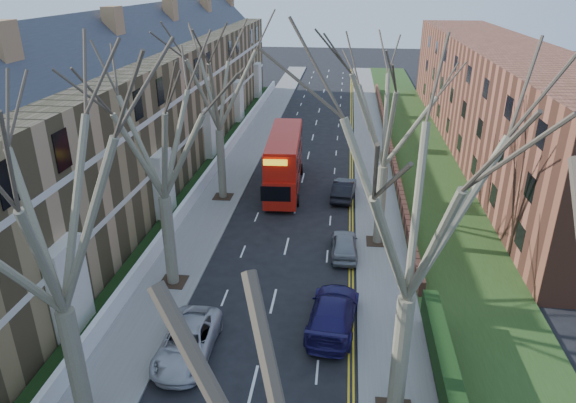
% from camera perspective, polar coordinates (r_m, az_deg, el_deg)
% --- Properties ---
extents(pavement_left, '(3.00, 102.00, 0.12)m').
position_cam_1_polar(pavement_left, '(49.63, -4.67, 5.45)').
color(pavement_left, slate).
rests_on(pavement_left, ground).
extents(pavement_right, '(3.00, 102.00, 0.12)m').
position_cam_1_polar(pavement_right, '(48.83, 9.35, 4.90)').
color(pavement_right, slate).
rests_on(pavement_right, ground).
extents(terrace_left, '(9.70, 78.00, 13.60)m').
position_cam_1_polar(terrace_left, '(42.99, -17.16, 9.19)').
color(terrace_left, olive).
rests_on(terrace_left, ground).
extents(flats_right, '(13.97, 54.00, 10.00)m').
position_cam_1_polar(flats_right, '(53.24, 22.16, 10.56)').
color(flats_right, brown).
rests_on(flats_right, ground).
extents(front_wall_left, '(0.30, 78.00, 1.00)m').
position_cam_1_polar(front_wall_left, '(42.47, -8.90, 2.84)').
color(front_wall_left, white).
rests_on(front_wall_left, ground).
extents(grass_verge_right, '(6.00, 102.00, 0.06)m').
position_cam_1_polar(grass_verge_right, '(49.25, 14.60, 4.71)').
color(grass_verge_right, '#243E16').
rests_on(grass_verge_right, ground).
extents(tree_left_mid, '(10.50, 10.50, 14.71)m').
position_cam_1_polar(tree_left_mid, '(17.08, -25.85, 0.67)').
color(tree_left_mid, '#67604A').
rests_on(tree_left_mid, ground).
extents(tree_left_far, '(10.15, 10.15, 14.22)m').
position_cam_1_polar(tree_left_far, '(25.69, -14.41, 8.75)').
color(tree_left_far, '#67604A').
rests_on(tree_left_far, ground).
extents(tree_left_dist, '(10.50, 10.50, 14.71)m').
position_cam_1_polar(tree_left_dist, '(36.84, -7.99, 14.13)').
color(tree_left_dist, '#67604A').
rests_on(tree_left_dist, ground).
extents(tree_right_mid, '(10.50, 10.50, 14.71)m').
position_cam_1_polar(tree_right_mid, '(16.54, 14.38, 1.67)').
color(tree_right_mid, '#67604A').
rests_on(tree_right_mid, ground).
extents(tree_right_far, '(10.15, 10.15, 14.22)m').
position_cam_1_polar(tree_right_far, '(29.99, 11.14, 11.13)').
color(tree_right_far, '#67604A').
rests_on(tree_right_far, ground).
extents(double_decker_bus, '(3.03, 10.48, 4.36)m').
position_cam_1_polar(double_decker_bus, '(40.35, -0.40, 4.30)').
color(double_decker_bus, '#B1150C').
rests_on(double_decker_bus, ground).
extents(car_left_far, '(2.35, 4.97, 1.37)m').
position_cam_1_polar(car_left_far, '(24.01, -11.11, -15.08)').
color(car_left_far, '#B0AFB5').
rests_on(car_left_far, ground).
extents(car_right_near, '(2.71, 5.60, 1.57)m').
position_cam_1_polar(car_right_near, '(25.24, 5.02, -12.20)').
color(car_right_near, '#1D1751').
rests_on(car_right_near, ground).
extents(car_right_mid, '(1.70, 4.02, 1.36)m').
position_cam_1_polar(car_right_mid, '(31.34, 6.27, -4.78)').
color(car_right_mid, gray).
rests_on(car_right_mid, ground).
extents(car_right_far, '(1.97, 4.53, 1.45)m').
position_cam_1_polar(car_right_far, '(39.29, 6.23, 1.40)').
color(car_right_far, black).
rests_on(car_right_far, ground).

